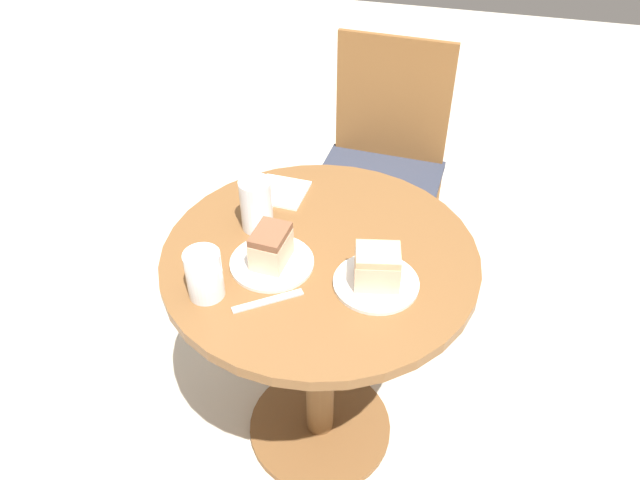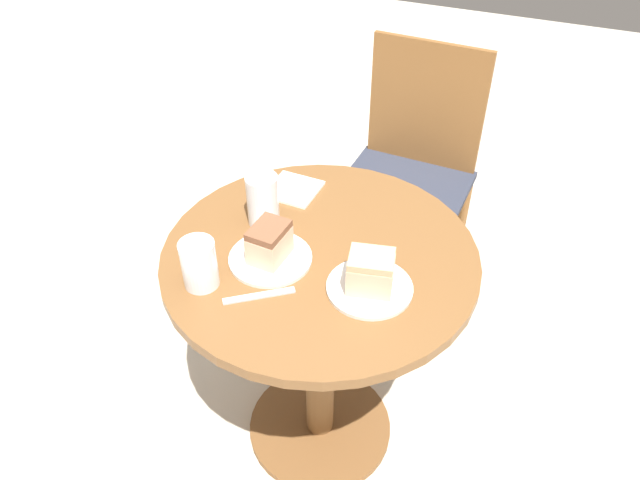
# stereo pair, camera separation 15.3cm
# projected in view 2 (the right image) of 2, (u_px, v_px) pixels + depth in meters

# --- Properties ---
(ground_plane) EXTENTS (8.00, 8.00, 0.00)m
(ground_plane) POSITION_uv_depth(u_px,v_px,m) (320.00, 428.00, 2.05)
(ground_plane) COLOR beige
(table) EXTENTS (0.80, 0.80, 0.77)m
(table) POSITION_uv_depth(u_px,v_px,m) (320.00, 311.00, 1.70)
(table) COLOR brown
(table) RESTS_ON ground_plane
(chair) EXTENTS (0.48, 0.49, 0.95)m
(chair) POSITION_uv_depth(u_px,v_px,m) (409.00, 172.00, 2.31)
(chair) COLOR brown
(chair) RESTS_ON ground_plane
(plate_near) EXTENTS (0.21, 0.21, 0.01)m
(plate_near) POSITION_uv_depth(u_px,v_px,m) (270.00, 258.00, 1.53)
(plate_near) COLOR silver
(plate_near) RESTS_ON table
(plate_far) EXTENTS (0.20, 0.20, 0.01)m
(plate_far) POSITION_uv_depth(u_px,v_px,m) (370.00, 288.00, 1.45)
(plate_far) COLOR silver
(plate_far) RESTS_ON table
(cake_slice_near) EXTENTS (0.09, 0.11, 0.09)m
(cake_slice_near) POSITION_uv_depth(u_px,v_px,m) (269.00, 242.00, 1.50)
(cake_slice_near) COLOR beige
(cake_slice_near) RESTS_ON plate_near
(cake_slice_far) EXTENTS (0.12, 0.10, 0.09)m
(cake_slice_far) POSITION_uv_depth(u_px,v_px,m) (371.00, 272.00, 1.42)
(cake_slice_far) COLOR beige
(cake_slice_far) RESTS_ON plate_far
(glass_lemonade) EXTENTS (0.08, 0.08, 0.14)m
(glass_lemonade) POSITION_uv_depth(u_px,v_px,m) (263.00, 202.00, 1.61)
(glass_lemonade) COLOR beige
(glass_lemonade) RESTS_ON table
(glass_water) EXTENTS (0.08, 0.08, 0.12)m
(glass_water) POSITION_uv_depth(u_px,v_px,m) (199.00, 266.00, 1.44)
(glass_water) COLOR silver
(glass_water) RESTS_ON table
(napkin_stack) EXTENTS (0.14, 0.14, 0.01)m
(napkin_stack) POSITION_uv_depth(u_px,v_px,m) (294.00, 189.00, 1.76)
(napkin_stack) COLOR white
(napkin_stack) RESTS_ON table
(fork) EXTENTS (0.15, 0.11, 0.00)m
(fork) POSITION_uv_depth(u_px,v_px,m) (259.00, 296.00, 1.44)
(fork) COLOR silver
(fork) RESTS_ON table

